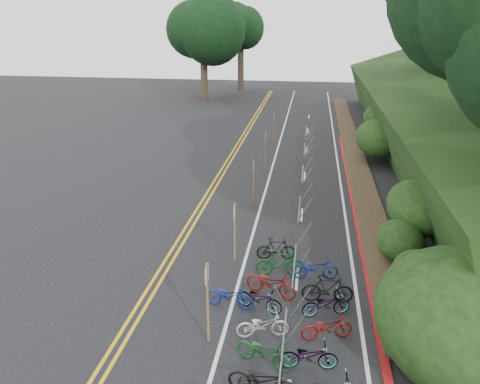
% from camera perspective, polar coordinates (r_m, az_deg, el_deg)
% --- Properties ---
extents(ground, '(120.00, 120.00, 0.00)m').
position_cam_1_polar(ground, '(14.84, -6.30, -17.46)').
color(ground, black).
rests_on(ground, ground).
extents(road_markings, '(7.47, 80.00, 0.01)m').
position_cam_1_polar(road_markings, '(23.34, 1.48, -2.34)').
color(road_markings, gold).
rests_on(road_markings, ground).
extents(red_curb, '(0.25, 28.00, 0.10)m').
position_cam_1_polar(red_curb, '(25.05, 13.62, -1.18)').
color(red_curb, maroon).
rests_on(red_curb, ground).
extents(embankment, '(14.30, 48.14, 9.11)m').
position_cam_1_polar(embankment, '(32.44, 26.05, 6.92)').
color(embankment, black).
rests_on(embankment, ground).
extents(bike_rack_front, '(1.15, 3.28, 1.19)m').
position_cam_1_polar(bike_rack_front, '(12.91, 5.23, -19.15)').
color(bike_rack_front, gray).
rests_on(bike_rack_front, ground).
extents(bike_racks_rest, '(1.14, 23.00, 1.17)m').
position_cam_1_polar(bike_racks_rest, '(25.60, 7.59, 1.64)').
color(bike_racks_rest, gray).
rests_on(bike_racks_rest, ground).
extents(signpost_near, '(0.08, 0.40, 2.64)m').
position_cam_1_polar(signpost_near, '(13.86, -3.98, -12.76)').
color(signpost_near, brown).
rests_on(signpost_near, ground).
extents(signposts_rest, '(0.08, 18.40, 2.50)m').
position_cam_1_polar(signposts_rest, '(26.51, 2.51, 3.78)').
color(signposts_rest, brown).
rests_on(signposts_rest, ground).
extents(bike_front, '(0.79, 1.73, 0.88)m').
position_cam_1_polar(bike_front, '(15.88, -1.32, -12.52)').
color(bike_front, navy).
rests_on(bike_front, ground).
extents(bike_valet, '(3.21, 10.22, 1.08)m').
position_cam_1_polar(bike_valet, '(14.78, 6.01, -15.33)').
color(bike_valet, slate).
rests_on(bike_valet, ground).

